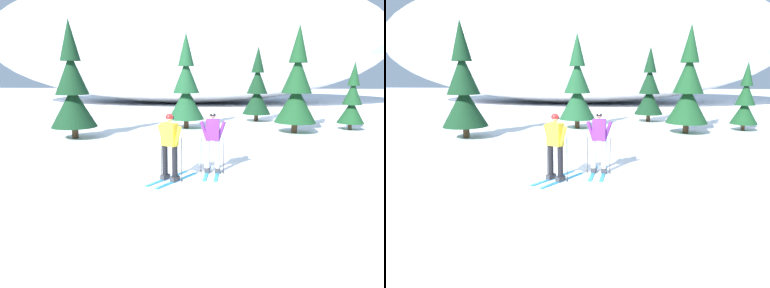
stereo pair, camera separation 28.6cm
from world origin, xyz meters
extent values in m
plane|color=white|center=(0.00, 0.00, 0.00)|extent=(120.00, 120.00, 0.00)
cube|color=#2893CC|center=(-0.60, -0.64, 0.01)|extent=(1.00, 1.53, 0.03)
cube|color=#2893CC|center=(-0.31, -0.82, 0.01)|extent=(1.00, 1.53, 0.03)
cube|color=#38383D|center=(-0.65, -0.72, 0.09)|extent=(0.27, 0.31, 0.12)
cube|color=#38383D|center=(-0.36, -0.91, 0.09)|extent=(0.27, 0.31, 0.12)
cylinder|color=black|center=(-0.65, -0.72, 0.57)|extent=(0.15, 0.15, 0.83)
cylinder|color=black|center=(-0.36, -0.91, 0.57)|extent=(0.15, 0.15, 0.83)
cube|color=yellow|center=(-0.51, -0.81, 1.29)|extent=(0.50, 0.43, 0.62)
cylinder|color=yellow|center=(-0.73, -0.67, 1.25)|extent=(0.29, 0.23, 0.58)
cylinder|color=yellow|center=(-0.28, -0.96, 1.25)|extent=(0.29, 0.23, 0.58)
sphere|color=tan|center=(-0.51, -0.81, 1.73)|extent=(0.19, 0.19, 0.19)
sphere|color=red|center=(-0.51, -0.81, 1.76)|extent=(0.21, 0.21, 0.21)
cube|color=black|center=(-0.46, -0.75, 1.74)|extent=(0.15, 0.11, 0.07)
cylinder|color=#2D2D33|center=(-0.78, -0.57, 0.61)|extent=(0.02, 0.02, 1.23)
cylinder|color=#2D2D33|center=(-0.78, -0.57, 0.06)|extent=(0.07, 0.07, 0.01)
cylinder|color=#2D2D33|center=(-0.17, -0.95, 0.61)|extent=(0.02, 0.02, 1.23)
cylinder|color=#2D2D33|center=(-0.17, -0.95, 0.06)|extent=(0.07, 0.07, 0.01)
cube|color=#2893CC|center=(0.79, -0.05, 0.01)|extent=(0.20, 1.62, 0.03)
cube|color=#2893CC|center=(0.48, -0.03, 0.01)|extent=(0.20, 1.62, 0.03)
cube|color=#38383D|center=(0.79, 0.05, 0.09)|extent=(0.16, 0.29, 0.12)
cube|color=#38383D|center=(0.49, 0.07, 0.09)|extent=(0.16, 0.29, 0.12)
cylinder|color=silver|center=(0.79, 0.05, 0.57)|extent=(0.15, 0.15, 0.84)
cylinder|color=silver|center=(0.49, 0.07, 0.57)|extent=(0.15, 0.15, 0.84)
cube|color=#6B2889|center=(0.64, 0.06, 1.30)|extent=(0.40, 0.26, 0.62)
cylinder|color=#6B2889|center=(0.88, 0.05, 1.25)|extent=(0.28, 0.12, 0.58)
cylinder|color=#6B2889|center=(0.40, 0.08, 1.25)|extent=(0.28, 0.12, 0.58)
sphere|color=tan|center=(0.64, 0.06, 1.73)|extent=(0.19, 0.19, 0.19)
sphere|color=white|center=(0.64, 0.06, 1.76)|extent=(0.21, 0.21, 0.21)
cube|color=black|center=(0.64, -0.02, 1.74)|extent=(0.15, 0.05, 0.07)
cylinder|color=#2D2D33|center=(0.97, -0.02, 0.54)|extent=(0.02, 0.02, 1.08)
cylinder|color=#2D2D33|center=(0.97, -0.02, 0.06)|extent=(0.07, 0.07, 0.01)
cylinder|color=#2D2D33|center=(0.31, 0.02, 0.54)|extent=(0.02, 0.02, 1.08)
cylinder|color=#2D2D33|center=(0.31, 0.02, 0.06)|extent=(0.07, 0.07, 0.01)
cylinder|color=#47301E|center=(-5.64, 5.26, 0.35)|extent=(0.28, 0.28, 0.71)
cone|color=#14381E|center=(-5.64, 5.26, 1.44)|extent=(2.03, 2.03, 1.82)
cone|color=#14381E|center=(-5.64, 5.26, 2.89)|extent=(1.46, 1.46, 1.82)
cone|color=#14381E|center=(-5.64, 5.26, 4.34)|extent=(0.89, 0.89, 1.82)
cylinder|color=#47301E|center=(-0.86, 8.58, 0.34)|extent=(0.27, 0.27, 0.68)
cone|color=#1E512D|center=(-0.86, 8.58, 1.37)|extent=(1.93, 1.93, 1.73)
cone|color=#1E512D|center=(-0.86, 8.58, 2.75)|extent=(1.39, 1.39, 1.73)
cone|color=#1E512D|center=(-0.86, 8.58, 4.14)|extent=(0.85, 0.85, 1.73)
cylinder|color=#47301E|center=(3.21, 11.69, 0.30)|extent=(0.24, 0.24, 0.61)
cone|color=#14381E|center=(3.21, 11.69, 1.23)|extent=(1.74, 1.74, 1.56)
cone|color=#14381E|center=(3.21, 11.69, 2.48)|extent=(1.25, 1.25, 1.56)
cone|color=#14381E|center=(3.21, 11.69, 3.73)|extent=(0.77, 0.77, 1.56)
cylinder|color=#47301E|center=(4.62, 7.46, 0.35)|extent=(0.28, 0.28, 0.70)
cone|color=#194723|center=(4.62, 7.46, 1.42)|extent=(2.01, 2.01, 1.80)
cone|color=#194723|center=(4.62, 7.46, 2.86)|extent=(1.45, 1.45, 1.80)
cone|color=#194723|center=(4.62, 7.46, 4.30)|extent=(0.88, 0.88, 1.80)
cylinder|color=#47301E|center=(7.73, 8.63, 0.24)|extent=(0.19, 0.19, 0.47)
cone|color=#194723|center=(7.73, 8.63, 0.96)|extent=(1.35, 1.35, 1.21)
cone|color=#194723|center=(7.73, 8.63, 1.92)|extent=(0.97, 0.97, 1.21)
cone|color=#194723|center=(7.73, 8.63, 2.89)|extent=(0.59, 0.59, 1.21)
ellipsoid|color=white|center=(-2.38, 25.61, 6.03)|extent=(39.21, 19.99, 12.05)
camera|label=1|loc=(0.72, -9.92, 2.89)|focal=32.59mm
camera|label=2|loc=(1.01, -9.90, 2.89)|focal=32.59mm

